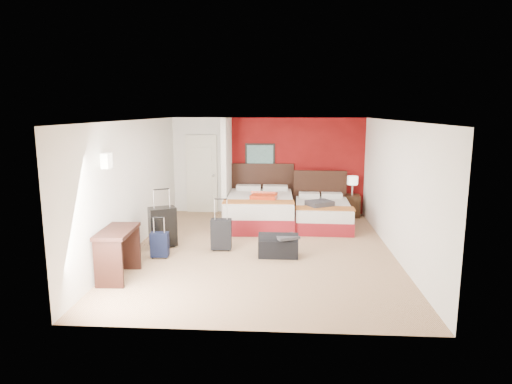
# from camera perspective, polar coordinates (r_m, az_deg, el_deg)

# --- Properties ---
(ground) EXTENTS (6.50, 6.50, 0.00)m
(ground) POSITION_cam_1_polar(r_m,az_deg,el_deg) (8.74, 0.70, -7.43)
(ground) COLOR tan
(ground) RESTS_ON ground
(room_walls) EXTENTS (5.02, 6.52, 2.50)m
(room_walls) POSITION_cam_1_polar(r_m,az_deg,el_deg) (10.00, -6.93, 2.17)
(room_walls) COLOR white
(room_walls) RESTS_ON ground
(red_accent_panel) EXTENTS (3.50, 0.04, 2.50)m
(red_accent_panel) POSITION_cam_1_polar(r_m,az_deg,el_deg) (11.63, 5.22, 3.34)
(red_accent_panel) COLOR maroon
(red_accent_panel) RESTS_ON ground
(partition_wall) EXTENTS (0.12, 1.20, 2.50)m
(partition_wall) POSITION_cam_1_polar(r_m,az_deg,el_deg) (11.10, -3.77, 3.02)
(partition_wall) COLOR silver
(partition_wall) RESTS_ON ground
(entry_door) EXTENTS (0.82, 0.06, 2.05)m
(entry_door) POSITION_cam_1_polar(r_m,az_deg,el_deg) (11.83, -7.00, 2.32)
(entry_door) COLOR silver
(entry_door) RESTS_ON ground
(bed_left) EXTENTS (1.62, 2.27, 0.67)m
(bed_left) POSITION_cam_1_polar(r_m,az_deg,el_deg) (10.58, 0.52, -2.37)
(bed_left) COLOR white
(bed_left) RESTS_ON ground
(bed_right) EXTENTS (1.32, 1.84, 0.54)m
(bed_right) POSITION_cam_1_polar(r_m,az_deg,el_deg) (10.50, 8.55, -2.94)
(bed_right) COLOR white
(bed_right) RESTS_ON ground
(red_suitcase_open) EXTENTS (0.69, 0.88, 0.10)m
(red_suitcase_open) POSITION_cam_1_polar(r_m,az_deg,el_deg) (10.40, 1.04, -0.43)
(red_suitcase_open) COLOR #B62E0F
(red_suitcase_open) RESTS_ON bed_left
(jacket_bundle) EXTENTS (0.68, 0.64, 0.13)m
(jacket_bundle) POSITION_cam_1_polar(r_m,az_deg,el_deg) (10.13, 8.18, -1.48)
(jacket_bundle) COLOR #37363B
(jacket_bundle) RESTS_ON bed_right
(nightstand) EXTENTS (0.42, 0.42, 0.56)m
(nightstand) POSITION_cam_1_polar(r_m,az_deg,el_deg) (11.60, 12.17, -1.74)
(nightstand) COLOR #331E11
(nightstand) RESTS_ON ground
(table_lamp) EXTENTS (0.33, 0.33, 0.48)m
(table_lamp) POSITION_cam_1_polar(r_m,az_deg,el_deg) (11.50, 12.27, 0.81)
(table_lamp) COLOR white
(table_lamp) RESTS_ON nightstand
(suitcase_black) EXTENTS (0.61, 0.52, 0.77)m
(suitcase_black) POSITION_cam_1_polar(r_m,az_deg,el_deg) (9.01, -11.89, -4.55)
(suitcase_black) COLOR black
(suitcase_black) RESTS_ON ground
(suitcase_charcoal) EXTENTS (0.40, 0.26, 0.58)m
(suitcase_charcoal) POSITION_cam_1_polar(r_m,az_deg,el_deg) (8.68, -4.49, -5.59)
(suitcase_charcoal) COLOR black
(suitcase_charcoal) RESTS_ON ground
(suitcase_navy) EXTENTS (0.33, 0.21, 0.45)m
(suitcase_navy) POSITION_cam_1_polar(r_m,az_deg,el_deg) (8.42, -12.26, -6.80)
(suitcase_navy) COLOR black
(suitcase_navy) RESTS_ON ground
(duffel_bag) EXTENTS (0.74, 0.40, 0.37)m
(duffel_bag) POSITION_cam_1_polar(r_m,az_deg,el_deg) (8.32, 2.89, -7.04)
(duffel_bag) COLOR black
(duffel_bag) RESTS_ON ground
(jacket_draped) EXTENTS (0.50, 0.47, 0.05)m
(jacket_draped) POSITION_cam_1_polar(r_m,az_deg,el_deg) (8.21, 3.95, -5.74)
(jacket_draped) COLOR #35353A
(jacket_draped) RESTS_ON duffel_bag
(desk) EXTENTS (0.53, 1.00, 0.82)m
(desk) POSITION_cam_1_polar(r_m,az_deg,el_deg) (7.54, -17.28, -7.61)
(desk) COLOR black
(desk) RESTS_ON ground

